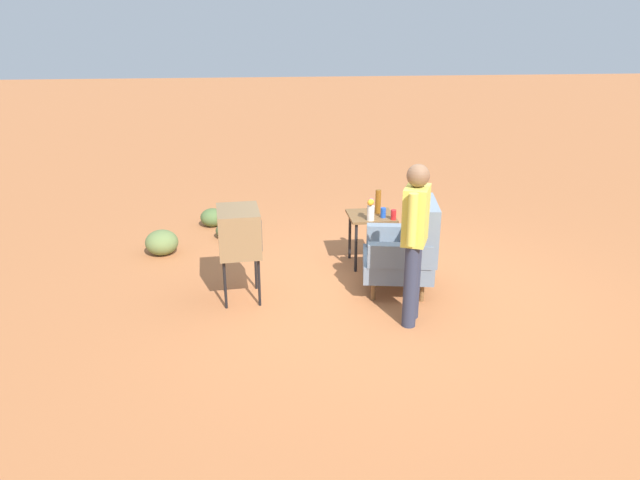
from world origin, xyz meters
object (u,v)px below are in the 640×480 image
side_table (371,222)px  bottle_tall_amber (378,202)px  armchair (407,250)px  soda_can_blue (383,213)px  soda_can_red (393,215)px  person_standing (415,235)px  flower_vase (371,208)px  tv_on_stand (239,232)px

side_table → bottle_tall_amber: (-0.05, 0.09, 0.25)m
armchair → soda_can_blue: (-0.71, -0.12, 0.22)m
soda_can_blue → soda_can_red: same height
armchair → person_standing: size_ratio=0.65×
bottle_tall_amber → flower_vase: size_ratio=1.13×
tv_on_stand → soda_can_blue: (-0.69, 1.73, -0.07)m
person_standing → bottle_tall_amber: person_standing is taller
armchair → flower_vase: (-0.62, -0.29, 0.30)m
soda_can_blue → flower_vase: bearing=-63.0°
armchair → flower_vase: 0.75m
armchair → flower_vase: armchair is taller
side_table → soda_can_blue: size_ratio=5.37×
tv_on_stand → soda_can_red: tv_on_stand is taller
flower_vase → person_standing: bearing=6.6°
armchair → side_table: (-0.84, -0.24, 0.06)m
soda_can_red → tv_on_stand: bearing=-72.0°
tv_on_stand → armchair: bearing=89.3°
tv_on_stand → flower_vase: bearing=111.2°
armchair → bottle_tall_amber: bearing=-170.8°
tv_on_stand → flower_vase: 1.67m
tv_on_stand → bottle_tall_amber: tv_on_stand is taller
side_table → armchair: bearing=15.9°
soda_can_red → person_standing: bearing=-5.2°
person_standing → soda_can_blue: person_standing is taller
tv_on_stand → bottle_tall_amber: bearing=117.1°
soda_can_red → flower_vase: bearing=-91.4°
armchair → side_table: armchair is taller
side_table → soda_can_blue: (0.13, 0.12, 0.16)m
tv_on_stand → soda_can_blue: bearing=111.8°
soda_can_blue → soda_can_red: (0.10, 0.10, 0.00)m
side_table → person_standing: bearing=3.8°
side_table → flower_vase: size_ratio=2.47×
soda_can_red → flower_vase: (-0.01, -0.28, 0.09)m
armchair → flower_vase: bearing=-154.9°
armchair → person_standing: (0.73, -0.14, 0.44)m
tv_on_stand → soda_can_red: 1.93m
side_table → soda_can_red: 0.36m
tv_on_stand → person_standing: 1.88m
tv_on_stand → person_standing: size_ratio=0.63×
armchair → tv_on_stand: size_ratio=1.03×
soda_can_red → bottle_tall_amber: bottle_tall_amber is taller
side_table → tv_on_stand: size_ratio=0.64×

